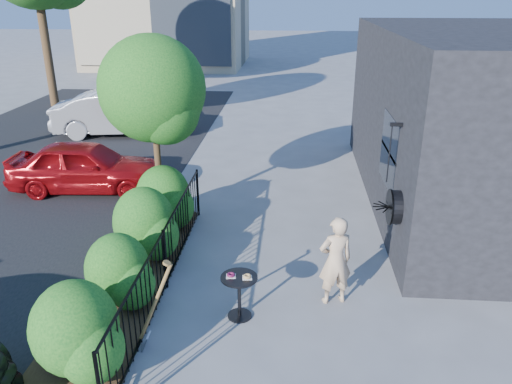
# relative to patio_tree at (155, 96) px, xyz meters

# --- Properties ---
(ground) EXTENTS (120.00, 120.00, 0.00)m
(ground) POSITION_rel_patio_tree_xyz_m (2.24, -2.76, -2.76)
(ground) COLOR gray
(ground) RESTS_ON ground
(shop_building) EXTENTS (6.22, 9.00, 4.00)m
(shop_building) POSITION_rel_patio_tree_xyz_m (7.73, 1.74, -0.76)
(shop_building) COLOR black
(shop_building) RESTS_ON ground
(fence) EXTENTS (0.05, 6.05, 1.10)m
(fence) POSITION_rel_patio_tree_xyz_m (0.74, -2.76, -2.20)
(fence) COLOR black
(fence) RESTS_ON ground
(planting_bed) EXTENTS (1.30, 6.00, 0.08)m
(planting_bed) POSITION_rel_patio_tree_xyz_m (0.04, -2.76, -2.72)
(planting_bed) COLOR #382616
(planting_bed) RESTS_ON ground
(shrubs) EXTENTS (1.10, 5.60, 1.24)m
(shrubs) POSITION_rel_patio_tree_xyz_m (0.14, -2.66, -2.06)
(shrubs) COLOR #124F18
(shrubs) RESTS_ON ground
(patio_tree) EXTENTS (2.20, 2.20, 3.94)m
(patio_tree) POSITION_rel_patio_tree_xyz_m (0.00, 0.00, 0.00)
(patio_tree) COLOR #3F2B19
(patio_tree) RESTS_ON ground
(cafe_table) EXTENTS (0.57, 0.57, 0.77)m
(cafe_table) POSITION_rel_patio_tree_xyz_m (2.08, -3.49, -2.27)
(cafe_table) COLOR black
(cafe_table) RESTS_ON ground
(woman) EXTENTS (0.64, 0.51, 1.52)m
(woman) POSITION_rel_patio_tree_xyz_m (3.57, -2.95, -2.00)
(woman) COLOR #D0AC86
(woman) RESTS_ON ground
(shovel) EXTENTS (0.56, 0.19, 1.48)m
(shovel) POSITION_rel_patio_tree_xyz_m (0.98, -4.34, -2.12)
(shovel) COLOR brown
(shovel) RESTS_ON ground
(car_red) EXTENTS (3.86, 1.75, 1.29)m
(car_red) POSITION_rel_patio_tree_xyz_m (-2.37, 1.56, -2.12)
(car_red) COLOR #9E0D12
(car_red) RESTS_ON ground
(car_silver) EXTENTS (4.80, 2.31, 1.52)m
(car_silver) POSITION_rel_patio_tree_xyz_m (-3.24, 6.86, -2.01)
(car_silver) COLOR #ADADB2
(car_silver) RESTS_ON ground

